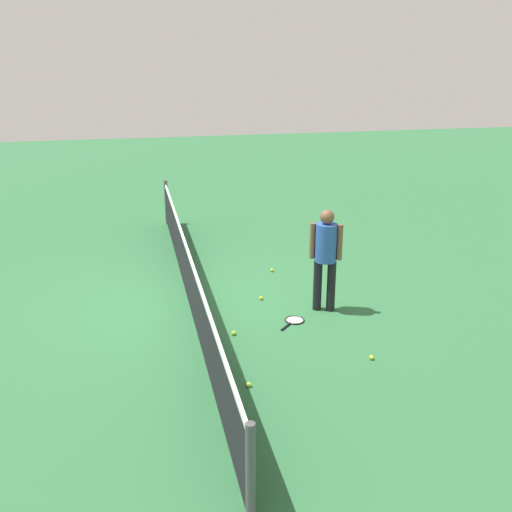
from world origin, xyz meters
TOP-DOWN VIEW (x-y plane):
  - ground_plane at (0.00, 0.00)m, footprint 40.00×40.00m
  - court_net at (0.00, 0.00)m, footprint 10.09×0.09m
  - player_near_side at (-0.68, -2.13)m, footprint 0.45×0.51m
  - tennis_racket_near_player at (-1.01, -1.53)m, footprint 0.54×0.53m
  - tennis_ball_near_player at (-2.41, -2.25)m, footprint 0.07×0.07m
  - tennis_ball_by_net at (-0.06, -1.21)m, footprint 0.07×0.07m
  - tennis_ball_midcourt at (-1.27, -0.52)m, footprint 0.07×0.07m
  - tennis_ball_baseline at (-2.74, -0.45)m, footprint 0.07×0.07m
  - tennis_ball_stray_left at (1.22, -1.72)m, footprint 0.07×0.07m

SIDE VIEW (x-z plane):
  - ground_plane at x=0.00m, z-range 0.00..0.00m
  - tennis_racket_near_player at x=-1.01m, z-range 0.00..0.03m
  - tennis_ball_near_player at x=-2.41m, z-range 0.00..0.07m
  - tennis_ball_by_net at x=-0.06m, z-range 0.00..0.07m
  - tennis_ball_midcourt at x=-1.27m, z-range 0.00..0.07m
  - tennis_ball_baseline at x=-2.74m, z-range 0.00..0.07m
  - tennis_ball_stray_left at x=1.22m, z-range 0.00..0.07m
  - court_net at x=0.00m, z-range -0.03..1.04m
  - player_near_side at x=-0.68m, z-range 0.16..1.86m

